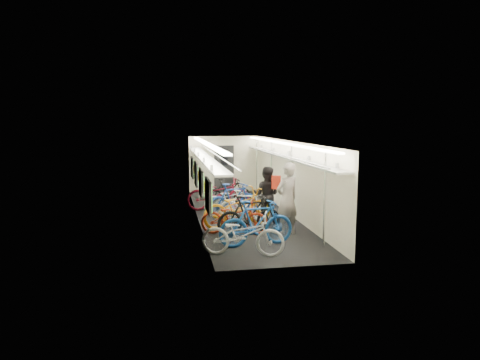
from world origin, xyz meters
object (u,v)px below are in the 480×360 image
object	(u,v)px
passenger_near	(287,199)
passenger_mid	(266,195)
bicycle_0	(243,234)
bicycle_1	(256,223)
backpack	(276,182)

from	to	relation	value
passenger_near	passenger_mid	bearing A→B (deg)	-106.05
bicycle_0	passenger_near	size ratio (longest dim) A/B	0.98
bicycle_0	bicycle_1	size ratio (longest dim) A/B	0.99
passenger_near	backpack	world-z (taller)	passenger_near
bicycle_0	backpack	world-z (taller)	backpack
bicycle_1	passenger_mid	distance (m)	2.50
bicycle_1	passenger_near	bearing A→B (deg)	-56.05
bicycle_1	passenger_near	size ratio (longest dim) A/B	0.98
backpack	passenger_near	bearing A→B (deg)	-69.11
bicycle_1	passenger_mid	bearing A→B (deg)	-27.86
passenger_mid	backpack	size ratio (longest dim) A/B	4.45
bicycle_1	backpack	xyz separation A→B (m)	(0.98, 1.93, 0.71)
passenger_near	passenger_mid	distance (m)	1.40
bicycle_0	passenger_near	bearing A→B (deg)	-24.63
bicycle_1	backpack	distance (m)	2.28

